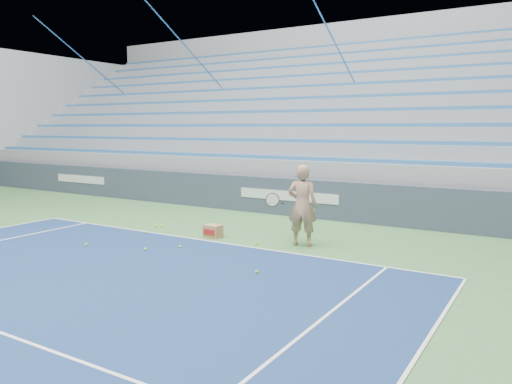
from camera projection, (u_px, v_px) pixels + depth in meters
The scene contains 12 objects.
sponsor_barrier at pixel (290, 197), 14.69m from camera, with size 30.00×0.32×1.10m.
bleachers at pixel (358, 133), 19.30m from camera, with size 31.00×9.15×7.30m.
tennis_player at pixel (302, 205), 10.86m from camera, with size 0.97×0.89×1.79m.
ball_box at pixel (213, 231), 11.79m from camera, with size 0.41×0.33×0.30m.
tennis_ball_0 at pixel (257, 272), 8.87m from camera, with size 0.07×0.07×0.07m, color #C4DF2D.
tennis_ball_1 at pixel (257, 243), 11.04m from camera, with size 0.07×0.07×0.07m, color #C4DF2D.
tennis_ball_2 at pixel (145, 232), 12.19m from camera, with size 0.07×0.07×0.07m, color #C4DF2D.
tennis_ball_3 at pixel (162, 226), 13.00m from camera, with size 0.07×0.07×0.07m, color #C4DF2D.
tennis_ball_4 at pixel (156, 226), 13.01m from camera, with size 0.07×0.07×0.07m, color #C4DF2D.
tennis_ball_5 at pixel (86, 245), 10.93m from camera, with size 0.07×0.07×0.07m, color #C4DF2D.
tennis_ball_6 at pixel (145, 249), 10.52m from camera, with size 0.07×0.07×0.07m, color #C4DF2D.
tennis_ball_7 at pixel (180, 247), 10.74m from camera, with size 0.07×0.07×0.07m, color #C4DF2D.
Camera 1 is at (6.72, 2.94, 2.60)m, focal length 35.00 mm.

